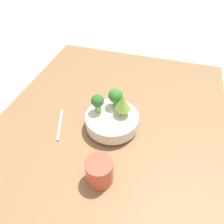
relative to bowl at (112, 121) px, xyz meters
name	(u,v)px	position (x,y,z in m)	size (l,w,h in m)	color
ground_plane	(110,131)	(-0.02, -0.01, -0.08)	(6.00, 6.00, 0.00)	beige
table	(110,127)	(-0.02, -0.01, -0.06)	(1.11, 0.90, 0.05)	olive
bowl	(112,121)	(0.00, 0.00, 0.00)	(0.20, 0.20, 0.06)	silver
romanesco_piece_far	(123,103)	(-0.02, 0.03, 0.08)	(0.06, 0.06, 0.09)	#7AB256
broccoli_floret_front	(98,102)	(-0.01, -0.06, 0.07)	(0.05, 0.05, 0.08)	#7AB256
broccoli_floret_left	(116,96)	(-0.06, 0.00, 0.07)	(0.06, 0.06, 0.08)	#609347
cup	(99,171)	(0.22, 0.03, 0.01)	(0.08, 0.08, 0.09)	#C64C38
fork	(60,124)	(0.05, -0.20, -0.03)	(0.16, 0.07, 0.01)	#B2B2B7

